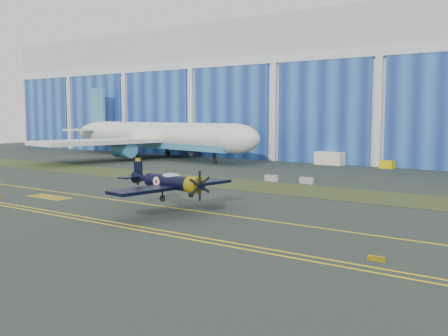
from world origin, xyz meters
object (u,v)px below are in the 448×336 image
Objects in this scene: warbird at (169,182)px; jetliner at (159,107)px; tug at (387,164)px; shipping_container at (329,158)px.

jetliner is at bearing 141.13° from warbird.
tug is (47.89, 7.54, -10.52)m from jetliner.
shipping_container is at bearing -176.00° from tug.
warbird is 6.33× the size of tug.
shipping_container is 2.37× the size of tug.
jetliner is at bearing -165.44° from tug.
shipping_container is (36.68, 7.86, -10.00)m from jetliner.
jetliner is 38.83m from shipping_container.
shipping_container is at bearing 22.39° from jetliner.
warbird reaches higher than shipping_container.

